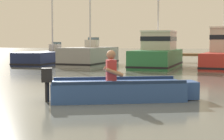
{
  "coord_description": "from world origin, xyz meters",
  "views": [
    {
      "loc": [
        3.11,
        -8.5,
        1.4
      ],
      "look_at": [
        0.62,
        1.74,
        0.55
      ],
      "focal_mm": 57.4,
      "sensor_mm": 36.0,
      "label": 1
    }
  ],
  "objects_px": {
    "moored_boat_navy": "(52,58)",
    "moored_boat_red": "(224,52)",
    "moored_boat_green": "(158,54)",
    "rowboat_with_person": "(120,90)",
    "moored_boat_grey": "(90,57)"
  },
  "relations": [
    {
      "from": "moored_boat_navy",
      "to": "moored_boat_red",
      "type": "xyz_separation_m",
      "value": [
        10.32,
        -0.85,
        0.42
      ]
    },
    {
      "from": "moored_boat_navy",
      "to": "moored_boat_green",
      "type": "relative_size",
      "value": 1.28
    },
    {
      "from": "rowboat_with_person",
      "to": "moored_boat_grey",
      "type": "distance_m",
      "value": 12.27
    },
    {
      "from": "rowboat_with_person",
      "to": "moored_boat_navy",
      "type": "bearing_deg",
      "value": 119.57
    },
    {
      "from": "moored_boat_grey",
      "to": "moored_boat_red",
      "type": "height_order",
      "value": "moored_boat_grey"
    },
    {
      "from": "moored_boat_green",
      "to": "moored_boat_navy",
      "type": "bearing_deg",
      "value": 165.64
    },
    {
      "from": "rowboat_with_person",
      "to": "moored_boat_grey",
      "type": "relative_size",
      "value": 0.78
    },
    {
      "from": "moored_boat_green",
      "to": "moored_boat_red",
      "type": "xyz_separation_m",
      "value": [
        3.44,
        0.91,
        0.05
      ]
    },
    {
      "from": "rowboat_with_person",
      "to": "moored_boat_navy",
      "type": "distance_m",
      "value": 14.62
    },
    {
      "from": "moored_boat_navy",
      "to": "moored_boat_red",
      "type": "bearing_deg",
      "value": -4.72
    },
    {
      "from": "moored_boat_navy",
      "to": "moored_boat_green",
      "type": "height_order",
      "value": "moored_boat_navy"
    },
    {
      "from": "moored_boat_grey",
      "to": "moored_boat_red",
      "type": "bearing_deg",
      "value": 2.95
    },
    {
      "from": "moored_boat_navy",
      "to": "moored_boat_red",
      "type": "height_order",
      "value": "moored_boat_navy"
    },
    {
      "from": "rowboat_with_person",
      "to": "moored_boat_grey",
      "type": "xyz_separation_m",
      "value": [
        -4.33,
        11.48,
        0.26
      ]
    },
    {
      "from": "rowboat_with_person",
      "to": "moored_boat_red",
      "type": "xyz_separation_m",
      "value": [
        3.1,
        11.87,
        0.54
      ]
    }
  ]
}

